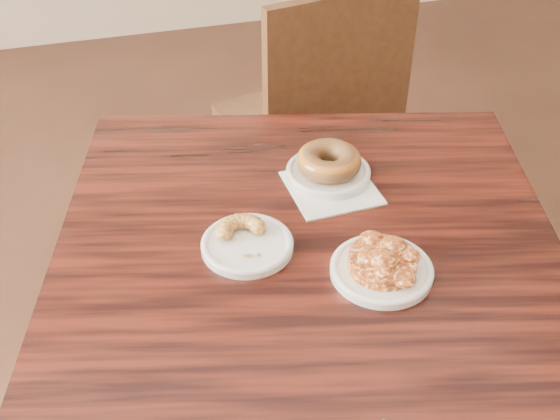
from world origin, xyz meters
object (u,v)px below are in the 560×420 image
object	(u,v)px
glazed_donut	(329,161)
cafe_table	(304,389)
chair_far	(304,126)
cruller_fragment	(247,236)
apple_fritter	(383,259)

from	to	relation	value
glazed_donut	cafe_table	bearing A→B (deg)	-117.87
chair_far	cruller_fragment	size ratio (longest dim) A/B	9.51
chair_far	glazed_donut	distance (m)	0.75
cafe_table	apple_fritter	world-z (taller)	apple_fritter
cafe_table	apple_fritter	xyz separation A→B (m)	(0.09, -0.09, 0.40)
apple_fritter	cruller_fragment	size ratio (longest dim) A/B	1.53
cafe_table	chair_far	xyz separation A→B (m)	(0.25, 0.81, 0.08)
cafe_table	cruller_fragment	distance (m)	0.41
chair_far	glazed_donut	bearing A→B (deg)	65.96
chair_far	apple_fritter	xyz separation A→B (m)	(-0.16, -0.91, 0.33)
cruller_fragment	apple_fritter	bearing A→B (deg)	-31.18
chair_far	glazed_donut	xyz separation A→B (m)	(-0.16, -0.65, 0.34)
glazed_donut	cruller_fragment	world-z (taller)	glazed_donut
cafe_table	chair_far	distance (m)	0.85
chair_far	glazed_donut	world-z (taller)	chair_far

